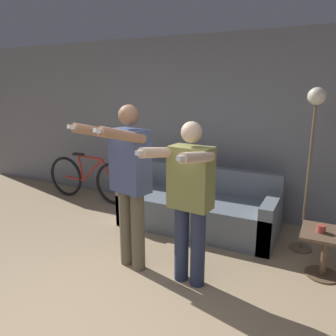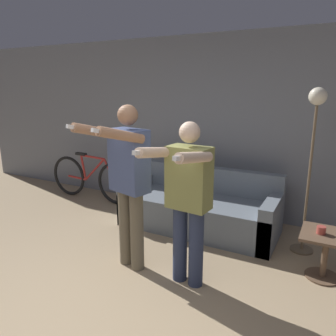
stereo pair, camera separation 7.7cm
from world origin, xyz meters
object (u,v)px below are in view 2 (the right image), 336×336
Objects in this scene: side_table at (326,246)px; bicycle at (91,179)px; couch at (199,209)px; cup at (321,230)px; floor_lamp at (314,134)px; person_left at (128,178)px; cat at (191,160)px; person_right at (187,195)px.

bicycle is (-3.63, 0.76, 0.02)m from side_table.
couch is 24.03× the size of cup.
side_table is at bearing -11.78° from bicycle.
bicycle is at bearing 175.64° from floor_lamp.
person_left is 1.58m from cat.
cat reaches higher than couch.
cat is (-0.01, 1.58, -0.13)m from person_left.
person_right is at bearing -126.99° from floor_lamp.
cup is at bearing -26.10° from cat.
cat is (-0.66, 1.58, -0.05)m from person_right.
person_left reaches higher than cup.
person_left is at bearing -158.42° from side_table.
bicycle is (-2.46, 1.49, -0.54)m from person_right.
bicycle is (-2.06, 0.23, 0.10)m from couch.
person_left is 0.91× the size of floor_lamp.
side_table is (0.25, -0.50, -1.03)m from floor_lamp.
cat is 0.24× the size of bicycle.
couch is 1.31× the size of person_right.
bicycle is (-3.38, 0.26, -1.01)m from floor_lamp.
cup is 3.66m from bicycle.
floor_lamp is at bearing 52.76° from person_left.
side_table is at bearing 36.62° from person_left.
person_left is 2.04m from floor_lamp.
floor_lamp is at bearing 116.70° from side_table.
bicycle reaches higher than cup.
floor_lamp is 1.17m from side_table.
couch is 5.04× the size of cat.
side_table is at bearing 22.60° from cup.
cup is at bearing -12.34° from bicycle.
cup is (0.19, -0.52, -0.86)m from floor_lamp.
cat is (-0.27, 0.32, 0.59)m from couch.
person_left is at bearing -174.92° from person_right.
person_right is 1.49m from side_table.
person_right is 1.71m from cat.
person_left is 0.66m from person_right.
side_table is (1.84, 0.73, -0.64)m from person_left.
cup is (1.12, 0.70, -0.39)m from person_right.
person_left is at bearing -158.46° from cup.
couch is 1.63m from cup.
bicycle is at bearing 154.16° from person_right.
floor_lamp is 3.88× the size of side_table.
cup is (1.78, 0.70, -0.47)m from person_left.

